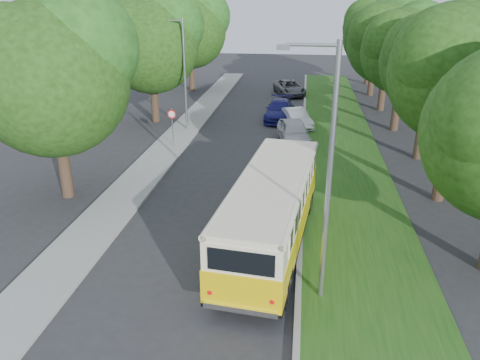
# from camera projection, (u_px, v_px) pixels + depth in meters

# --- Properties ---
(ground) EXTENTS (120.00, 120.00, 0.00)m
(ground) POSITION_uv_depth(u_px,v_px,m) (205.00, 249.00, 17.85)
(ground) COLOR #2C2C2E
(ground) RESTS_ON ground
(curb) EXTENTS (0.20, 70.00, 0.15)m
(curb) POSITION_uv_depth(u_px,v_px,m) (301.00, 199.00, 21.96)
(curb) COLOR gray
(curb) RESTS_ON ground
(grass_verge) EXTENTS (4.50, 70.00, 0.13)m
(grass_verge) POSITION_uv_depth(u_px,v_px,m) (352.00, 202.00, 21.67)
(grass_verge) COLOR #1B4D14
(grass_verge) RESTS_ON ground
(sidewalk) EXTENTS (2.20, 70.00, 0.12)m
(sidewalk) POSITION_uv_depth(u_px,v_px,m) (130.00, 190.00, 23.02)
(sidewalk) COLOR gray
(sidewalk) RESTS_ON ground
(treeline) EXTENTS (24.27, 41.91, 9.46)m
(treeline) POSITION_uv_depth(u_px,v_px,m) (302.00, 42.00, 31.75)
(treeline) COLOR #332319
(treeline) RESTS_ON ground
(lamppost_near) EXTENTS (1.71, 0.16, 8.00)m
(lamppost_near) POSITION_uv_depth(u_px,v_px,m) (327.00, 171.00, 13.38)
(lamppost_near) COLOR gray
(lamppost_near) RESTS_ON ground
(lamppost_far) EXTENTS (1.71, 0.16, 7.50)m
(lamppost_far) POSITION_uv_depth(u_px,v_px,m) (183.00, 71.00, 31.58)
(lamppost_far) COLOR gray
(lamppost_far) RESTS_ON ground
(warning_sign) EXTENTS (0.56, 0.10, 2.50)m
(warning_sign) POSITION_uv_depth(u_px,v_px,m) (172.00, 121.00, 28.76)
(warning_sign) COLOR gray
(warning_sign) RESTS_ON ground
(vintage_bus) EXTENTS (3.56, 9.98, 2.90)m
(vintage_bus) POSITION_uv_depth(u_px,v_px,m) (271.00, 212.00, 17.54)
(vintage_bus) COLOR yellow
(vintage_bus) RESTS_ON ground
(car_silver) EXTENTS (2.68, 4.79, 1.54)m
(car_silver) POSITION_uv_depth(u_px,v_px,m) (294.00, 132.00, 29.89)
(car_silver) COLOR #B8B8BD
(car_silver) RESTS_ON ground
(car_white) EXTENTS (2.69, 4.21, 1.31)m
(car_white) POSITION_uv_depth(u_px,v_px,m) (296.00, 118.00, 33.63)
(car_white) COLOR white
(car_white) RESTS_ON ground
(car_blue) EXTENTS (2.17, 5.07, 1.46)m
(car_blue) POSITION_uv_depth(u_px,v_px,m) (280.00, 110.00, 35.58)
(car_blue) COLOR navy
(car_blue) RESTS_ON ground
(car_grey) EXTENTS (3.55, 5.26, 1.34)m
(car_grey) POSITION_uv_depth(u_px,v_px,m) (290.00, 88.00, 44.14)
(car_grey) COLOR #525459
(car_grey) RESTS_ON ground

